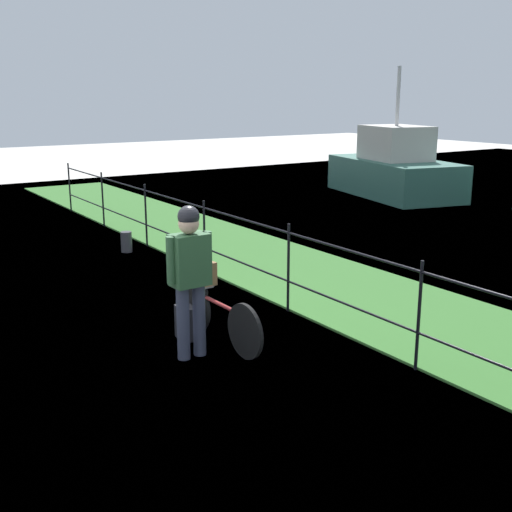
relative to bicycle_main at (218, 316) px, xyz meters
The scene contains 10 objects.
ground_plane 1.00m from the bicycle_main, 118.99° to the right, with size 60.00×60.00×0.00m, color beige.
grass_strip 2.61m from the bicycle_main, 100.11° to the left, with size 27.00×2.40×0.03m, color #38702D.
iron_fence 1.46m from the bicycle_main, 108.80° to the left, with size 18.04×0.04×1.18m.
bicycle_main is the anchor object (origin of this frame).
wooden_crate 0.58m from the bicycle_main, behind, with size 0.34×0.27×0.27m, color brown.
terrier_dog 0.74m from the bicycle_main, behind, with size 0.32×0.15×0.18m.
cyclist_person 0.83m from the bicycle_main, 67.36° to the right, with size 0.27×0.54×1.68m.
backpack_on_paving 0.43m from the bicycle_main, 141.08° to the right, with size 0.28×0.18×0.40m, color black.
mooring_bollard 4.81m from the bicycle_main, 169.97° to the left, with size 0.20×0.20×0.38m, color #38383D.
moored_boat_near 11.97m from the bicycle_main, 125.03° to the left, with size 4.58×2.97×3.55m.
Camera 1 is at (6.48, -2.67, 2.80)m, focal length 44.87 mm.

